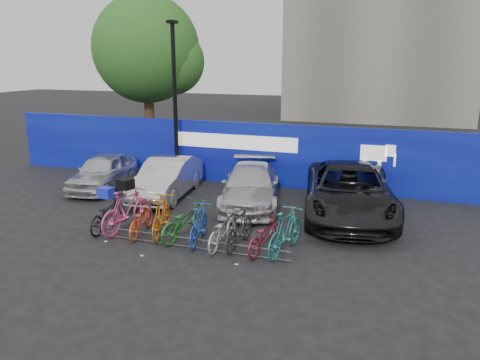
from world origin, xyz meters
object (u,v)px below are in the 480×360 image
at_px(bike_0, 107,214).
at_px(bike_4, 184,221).
at_px(bike_2, 141,219).
at_px(lamppost, 175,99).
at_px(bike_7, 239,228).
at_px(car_0, 103,172).
at_px(bike_9, 286,231).
at_px(bike_6, 222,230).
at_px(bike_3, 161,216).
at_px(bike_8, 264,235).
at_px(tree, 151,52).
at_px(car_3, 349,191).
at_px(car_2, 251,186).
at_px(car_1, 167,178).
at_px(bike_rack, 185,242).
at_px(bike_5, 199,224).
at_px(bike_1, 127,210).

relative_size(bike_0, bike_4, 0.94).
bearing_deg(bike_2, lamppost, -84.04).
height_order(bike_4, bike_7, bike_7).
xyz_separation_m(car_0, bike_2, (3.82, -3.72, -0.20)).
bearing_deg(bike_9, bike_6, 14.77).
bearing_deg(bike_0, bike_3, 179.34).
bearing_deg(bike_6, bike_0, 0.54).
xyz_separation_m(lamppost, bike_3, (2.21, -5.39, -2.70)).
distance_m(lamppost, bike_3, 6.42).
distance_m(bike_3, bike_4, 0.70).
xyz_separation_m(bike_4, bike_8, (2.30, -0.15, -0.05)).
distance_m(tree, car_0, 7.94).
bearing_deg(bike_0, bike_8, 175.41).
distance_m(car_3, bike_9, 3.67).
relative_size(tree, car_3, 1.37).
xyz_separation_m(tree, car_2, (7.24, -6.56, -4.42)).
relative_size(car_1, bike_4, 2.14).
xyz_separation_m(car_0, bike_9, (7.91, -3.66, -0.07)).
relative_size(bike_rack, bike_0, 3.09).
distance_m(car_3, bike_6, 4.57).
distance_m(bike_rack, bike_7, 1.46).
distance_m(bike_0, bike_2, 1.10).
xyz_separation_m(bike_6, bike_8, (1.14, 0.02, -0.01)).
relative_size(lamppost, bike_4, 3.17).
height_order(car_0, bike_2, car_0).
height_order(lamppost, car_1, lamppost).
relative_size(car_0, car_3, 0.67).
distance_m(tree, bike_0, 11.86).
xyz_separation_m(car_0, bike_8, (7.39, -3.76, -0.20)).
relative_size(tree, car_2, 1.73).
bearing_deg(bike_2, bike_rack, 152.08).
bearing_deg(bike_4, bike_rack, 128.39).
bearing_deg(bike_2, bike_6, 168.11).
distance_m(car_0, bike_8, 8.30).
height_order(bike_2, bike_8, bike_8).
bearing_deg(bike_2, bike_7, 170.27).
xyz_separation_m(lamppost, bike_6, (4.07, -5.57, -2.81)).
bearing_deg(tree, bike_0, -67.97).
height_order(lamppost, bike_6, lamppost).
bearing_deg(lamppost, bike_3, -67.67).
bearing_deg(car_0, bike_7, -38.64).
bearing_deg(bike_9, car_1, -23.14).
bearing_deg(bike_rack, tree, 122.45).
distance_m(lamppost, bike_5, 7.08).
relative_size(lamppost, bike_6, 3.48).
relative_size(bike_7, bike_9, 0.90).
bearing_deg(bike_5, bike_2, -11.29).
xyz_separation_m(car_0, car_3, (9.07, -0.19, 0.14)).
relative_size(bike_0, bike_1, 0.89).
bearing_deg(bike_4, bike_2, 17.72).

